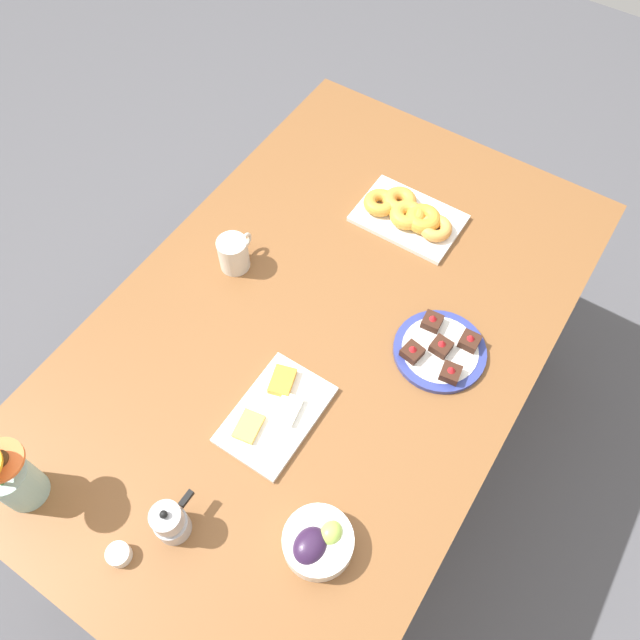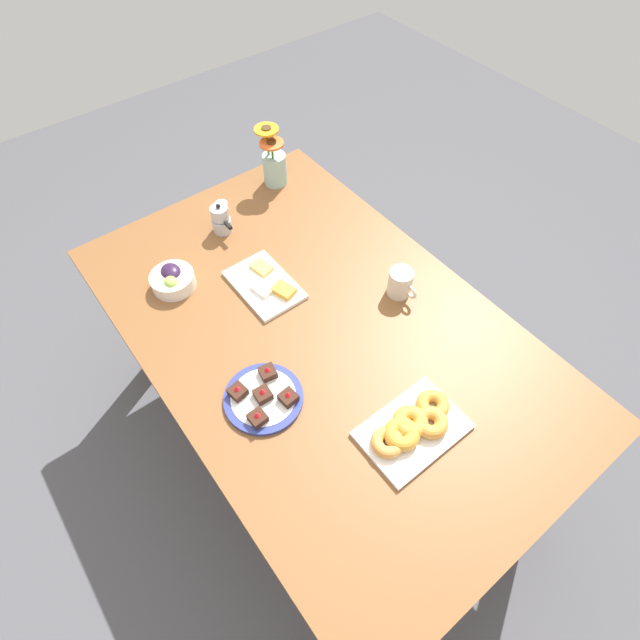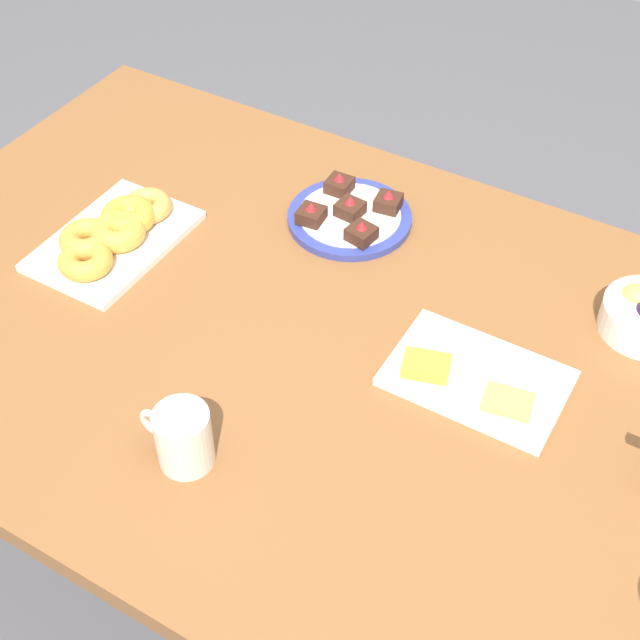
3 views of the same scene
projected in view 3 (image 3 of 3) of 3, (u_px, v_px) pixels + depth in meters
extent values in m
plane|color=#4C4C51|center=(320.00, 574.00, 1.92)|extent=(6.00, 6.00, 0.00)
cube|color=brown|center=(320.00, 347.00, 1.40)|extent=(1.60, 1.00, 0.04)
cube|color=brown|center=(153.00, 232.00, 2.18)|extent=(0.07, 0.07, 0.70)
cylinder|color=beige|center=(184.00, 438.00, 1.19)|extent=(0.08, 0.08, 0.09)
cylinder|color=brown|center=(181.00, 419.00, 1.16)|extent=(0.07, 0.07, 0.00)
torus|color=beige|center=(154.00, 423.00, 1.21)|extent=(0.05, 0.01, 0.05)
ellipsoid|color=#9EC14C|center=(637.00, 296.00, 1.39)|extent=(0.05, 0.04, 0.04)
cube|color=white|center=(477.00, 378.00, 1.32)|extent=(0.26, 0.17, 0.01)
cube|color=#EFB74C|center=(508.00, 402.00, 1.27)|extent=(0.08, 0.06, 0.01)
cube|color=white|center=(471.00, 358.00, 1.33)|extent=(0.08, 0.06, 0.01)
cube|color=orange|center=(426.00, 366.00, 1.32)|extent=(0.08, 0.07, 0.02)
cube|color=white|center=(114.00, 241.00, 1.54)|extent=(0.19, 0.28, 0.01)
torus|color=#DB8F41|center=(147.00, 206.00, 1.57)|extent=(0.12, 0.12, 0.03)
torus|color=gold|center=(128.00, 216.00, 1.55)|extent=(0.13, 0.13, 0.04)
torus|color=gold|center=(118.00, 232.00, 1.52)|extent=(0.13, 0.13, 0.04)
torus|color=orange|center=(87.00, 239.00, 1.51)|extent=(0.10, 0.10, 0.04)
torus|color=gold|center=(85.00, 261.00, 1.47)|extent=(0.13, 0.13, 0.04)
cylinder|color=navy|center=(350.00, 218.00, 1.59)|extent=(0.22, 0.22, 0.01)
cylinder|color=white|center=(350.00, 217.00, 1.58)|extent=(0.18, 0.18, 0.01)
cube|color=#381E14|center=(361.00, 234.00, 1.52)|extent=(0.05, 0.05, 0.02)
cone|color=red|center=(362.00, 225.00, 1.51)|extent=(0.02, 0.02, 0.01)
cube|color=#381E14|center=(311.00, 215.00, 1.56)|extent=(0.05, 0.05, 0.02)
cone|color=red|center=(311.00, 206.00, 1.55)|extent=(0.02, 0.02, 0.01)
cube|color=#381E14|center=(388.00, 202.00, 1.58)|extent=(0.05, 0.05, 0.02)
cone|color=red|center=(389.00, 194.00, 1.57)|extent=(0.02, 0.02, 0.01)
cube|color=#381E14|center=(339.00, 185.00, 1.62)|extent=(0.05, 0.05, 0.02)
cone|color=red|center=(339.00, 177.00, 1.61)|extent=(0.02, 0.02, 0.01)
cube|color=#381E14|center=(350.00, 209.00, 1.57)|extent=(0.05, 0.05, 0.02)
cone|color=red|center=(350.00, 200.00, 1.56)|extent=(0.02, 0.02, 0.01)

